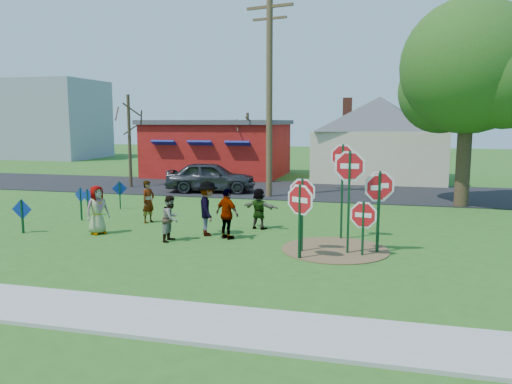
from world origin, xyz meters
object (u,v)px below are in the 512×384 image
person_a (97,210)px  suv (211,177)px  stop_sign_a (300,205)px  leafy_tree (472,74)px  stop_sign_b (343,167)px  utility_pole (269,92)px  stop_sign_d (379,194)px  person_b (148,202)px  stop_sign_c (349,178)px

person_a → suv: (0.41, 10.41, 0.02)m
stop_sign_a → leafy_tree: (5.80, 10.34, 4.34)m
stop_sign_a → stop_sign_b: stop_sign_b is taller
utility_pole → leafy_tree: bearing=-4.3°
suv → leafy_tree: leafy_tree is taller
stop_sign_d → person_a: (-9.26, 0.19, -0.92)m
stop_sign_a → person_b: (-6.38, 3.61, -0.71)m
stop_sign_d → person_b: 8.85m
stop_sign_a → person_b: 7.37m
stop_sign_a → stop_sign_c: size_ratio=0.72×
stop_sign_a → stop_sign_c: stop_sign_c is taller
stop_sign_a → utility_pole: utility_pole is taller
person_a → leafy_tree: size_ratio=0.18×
utility_pole → stop_sign_a: bearing=-73.0°
stop_sign_d → suv: stop_sign_d is taller
stop_sign_a → person_a: size_ratio=1.35×
person_b → person_a: bearing=178.2°
stop_sign_c → stop_sign_a: bearing=-145.3°
suv → stop_sign_c: bearing=-153.4°
stop_sign_a → utility_pole: size_ratio=0.23×
utility_pole → stop_sign_c: bearing=-65.4°
stop_sign_b → leafy_tree: (4.87, 7.66, 3.48)m
stop_sign_a → stop_sign_c: bearing=63.1°
utility_pole → stop_sign_d: bearing=-60.9°
stop_sign_b → stop_sign_c: bearing=-71.7°
stop_sign_a → utility_pole: bearing=134.1°
stop_sign_c → stop_sign_d: (0.83, 0.30, -0.46)m
stop_sign_a → suv: size_ratio=0.47×
stop_sign_d → suv: bearing=112.9°
stop_sign_b → suv: 12.04m
stop_sign_d → utility_pole: utility_pole is taller
stop_sign_d → suv: (-8.85, 10.60, -0.90)m
person_a → suv: size_ratio=0.35×
leafy_tree → person_b: bearing=-151.1°
utility_pole → stop_sign_b: bearing=-62.7°
stop_sign_a → utility_pole: 12.11m
person_a → suv: 10.42m
person_a → stop_sign_b: bearing=-49.4°
stop_sign_d → person_a: bearing=161.9°
stop_sign_a → stop_sign_c: (1.26, 0.91, 0.70)m
stop_sign_c → person_b: 8.23m
leafy_tree → stop_sign_c: bearing=-115.7°
stop_sign_a → suv: (-6.76, 11.81, -0.66)m
person_b → leafy_tree: 14.80m
person_a → leafy_tree: (12.97, 8.93, 5.02)m
stop_sign_b → stop_sign_d: bearing=-44.2°
stop_sign_a → person_b: stop_sign_a is taller
stop_sign_c → person_a: (-8.44, 0.49, -1.38)m
stop_sign_b → suv: bearing=137.7°
stop_sign_b → leafy_tree: bearing=65.1°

